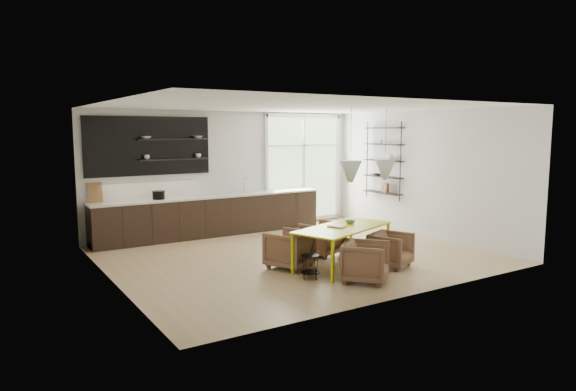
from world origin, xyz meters
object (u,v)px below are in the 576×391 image
(wire_stool, at_px, (310,263))
(armchair_front_left, at_px, (365,262))
(armchair_back_right, at_px, (322,238))
(armchair_front_right, at_px, (391,250))
(dining_table, at_px, (343,229))
(armchair_back_left, at_px, (289,249))

(wire_stool, bearing_deg, armchair_front_left, -42.41)
(armchair_back_right, distance_m, armchair_front_left, 1.90)
(armchair_front_right, bearing_deg, armchair_front_left, -178.87)
(dining_table, height_order, armchair_front_right, dining_table)
(armchair_front_right, bearing_deg, wire_stool, 151.17)
(dining_table, height_order, wire_stool, dining_table)
(armchair_back_left, bearing_deg, armchair_front_left, 87.08)
(armchair_back_right, bearing_deg, wire_stool, 32.01)
(armchair_back_right, distance_m, wire_stool, 1.68)
(armchair_back_left, relative_size, armchair_back_right, 1.02)
(armchair_front_left, relative_size, wire_stool, 1.81)
(armchair_front_left, bearing_deg, dining_table, 33.08)
(armchair_front_left, height_order, wire_stool, armchair_front_left)
(armchair_back_right, distance_m, armchair_front_right, 1.48)
(wire_stool, bearing_deg, armchair_back_left, 83.76)
(dining_table, height_order, armchair_front_left, dining_table)
(dining_table, xyz_separation_m, armchair_front_right, (0.73, -0.46, -0.37))
(dining_table, relative_size, armchair_back_left, 2.98)
(wire_stool, bearing_deg, dining_table, 18.74)
(armchair_back_right, height_order, wire_stool, armchair_back_right)
(armchair_back_left, relative_size, wire_stool, 1.84)
(armchair_back_left, xyz_separation_m, armchair_back_right, (1.05, 0.45, -0.01))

